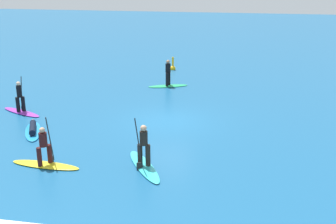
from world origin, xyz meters
TOP-DOWN VIEW (x-y plane):
  - ground_plane at (0.00, 0.00)m, footprint 120.00×120.00m
  - surfer_on_purple_board at (-8.26, -0.15)m, footprint 2.89×1.73m
  - surfer_on_yellow_board at (-3.89, -6.23)m, footprint 3.00×0.87m
  - surfer_on_blue_board at (-6.21, -2.79)m, footprint 1.90×2.85m
  - surfer_on_green_board at (-1.28, 6.89)m, footprint 2.76×1.63m
  - surfer_on_teal_board at (0.07, -5.63)m, footprint 2.25×3.10m
  - marker_buoy at (-1.85, 11.99)m, footprint 0.42×0.42m

SIDE VIEW (x-z plane):
  - ground_plane at x=0.00m, z-range 0.00..0.00m
  - surfer_on_blue_board at x=-6.21m, z-range -0.06..0.33m
  - marker_buoy at x=-1.85m, z-range -0.36..0.76m
  - surfer_on_yellow_board at x=-3.89m, z-range -0.63..1.46m
  - surfer_on_teal_board at x=0.07m, z-range -0.66..1.54m
  - surfer_on_purple_board at x=-8.26m, z-range -0.57..1.44m
  - surfer_on_green_board at x=-1.28m, z-range -0.36..1.47m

